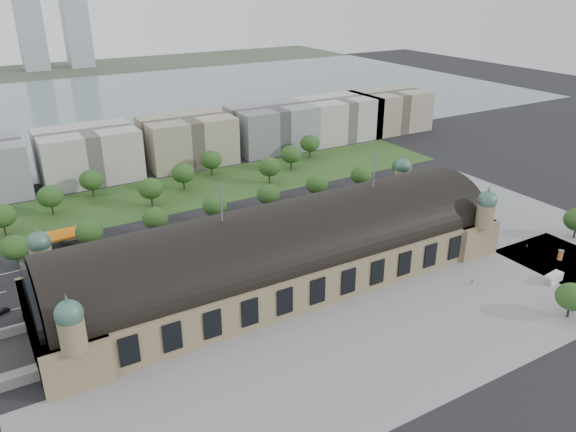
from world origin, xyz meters
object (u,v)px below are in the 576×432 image
bus_mid (242,245)px  pedestrian_0 (472,282)px  traffic_car_5 (315,210)px  advertising_column (560,255)px  traffic_car_2 (50,292)px  pedestrian_2 (527,246)px  petrol_station (67,234)px  traffic_car_3 (131,255)px  bus_east (293,225)px  bus_west (183,260)px  parked_car_0 (1,312)px  parked_car_2 (123,281)px  parked_car_6 (204,264)px  traffic_car_6 (413,201)px  parked_car_4 (180,266)px  parked_car_1 (108,289)px  pedestrian_4 (572,311)px  van_south (553,279)px  parked_car_3 (84,295)px  parked_car_5 (173,268)px

bus_mid → pedestrian_0: bus_mid is taller
traffic_car_5 → advertising_column: 92.97m
traffic_car_2 → pedestrian_2: 162.99m
petrol_station → traffic_car_3: 29.05m
bus_east → bus_west: bearing=97.9°
petrol_station → pedestrian_2: bearing=-32.4°
petrol_station → pedestrian_0: petrol_station is taller
traffic_car_5 → parked_car_0: traffic_car_5 is taller
bus_east → pedestrian_0: size_ratio=6.96×
traffic_car_5 → parked_car_2: size_ratio=0.87×
traffic_car_2 → pedestrian_0: 132.16m
parked_car_6 → bus_mid: bearing=83.9°
traffic_car_6 → parked_car_2: size_ratio=0.97×
advertising_column → parked_car_4: bearing=151.9°
parked_car_0 → advertising_column: (169.57, -61.51, 1.18)m
parked_car_1 → advertising_column: (139.78, -58.25, 1.12)m
pedestrian_2 → pedestrian_4: (-24.78, -34.98, 0.07)m
traffic_car_6 → pedestrian_4: bearing=-10.5°
traffic_car_2 → bus_west: (42.50, -2.77, 0.90)m
van_south → advertising_column: 18.00m
traffic_car_6 → parked_car_6: size_ratio=1.06×
parked_car_1 → pedestrian_2: pedestrian_2 is taller
pedestrian_2 → bus_west: bearing=27.5°
van_south → advertising_column: advertising_column is taller
pedestrian_2 → traffic_car_3: bearing=24.5°
traffic_car_6 → bus_east: bus_east is taller
parked_car_3 → parked_car_4: size_ratio=1.03×
advertising_column → traffic_car_5: bearing=121.9°
pedestrian_2 → pedestrian_4: 42.86m
parked_car_6 → bus_mid: bus_mid is taller
bus_mid → pedestrian_2: bearing=-125.3°
bus_east → van_south: bearing=-145.0°
parked_car_0 → bus_west: bearing=67.9°
parked_car_2 → bus_west: bus_west is taller
traffic_car_5 → parked_car_2: parked_car_2 is taller
parked_car_2 → bus_mid: bus_mid is taller
pedestrian_2 → van_south: bearing=108.2°
traffic_car_2 → parked_car_5: parked_car_5 is taller
parked_car_0 → bus_mid: bus_mid is taller
bus_mid → parked_car_1: bearing=91.0°
bus_west → pedestrian_0: bus_west is taller
parked_car_0 → parked_car_4: (54.49, 0.00, -0.08)m
bus_mid → parked_car_6: bearing=100.0°
parked_car_0 → van_south: van_south is taller
parked_car_3 → bus_mid: bearing=56.4°
parked_car_4 → bus_mid: size_ratio=0.36×
traffic_car_6 → bus_west: bus_west is taller
parked_car_5 → parked_car_3: bearing=-104.4°
traffic_car_5 → parked_car_5: 70.30m
traffic_car_5 → van_south: bearing=-165.5°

